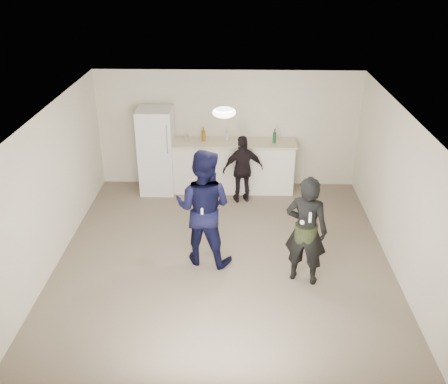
{
  "coord_description": "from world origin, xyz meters",
  "views": [
    {
      "loc": [
        0.21,
        -7.02,
        4.7
      ],
      "look_at": [
        0.0,
        0.2,
        1.15
      ],
      "focal_mm": 40.0,
      "sensor_mm": 36.0,
      "label": 1
    }
  ],
  "objects_px": {
    "woman": "(306,231)",
    "spectator": "(243,169)",
    "fridge": "(157,151)",
    "man": "(203,208)",
    "shaker": "(187,138)",
    "counter": "(231,167)"
  },
  "relations": [
    {
      "from": "fridge",
      "to": "man",
      "type": "xyz_separation_m",
      "value": [
        1.14,
        -2.63,
        0.08
      ]
    },
    {
      "from": "spectator",
      "to": "counter",
      "type": "bearing_deg",
      "value": -77.77
    },
    {
      "from": "man",
      "to": "fridge",
      "type": "bearing_deg",
      "value": -51.42
    },
    {
      "from": "shaker",
      "to": "woman",
      "type": "xyz_separation_m",
      "value": [
        2.09,
        -3.18,
        -0.29
      ]
    },
    {
      "from": "man",
      "to": "spectator",
      "type": "bearing_deg",
      "value": -91.46
    },
    {
      "from": "fridge",
      "to": "man",
      "type": "height_order",
      "value": "man"
    },
    {
      "from": "shaker",
      "to": "man",
      "type": "xyz_separation_m",
      "value": [
        0.52,
        -2.67,
        -0.2
      ]
    },
    {
      "from": "man",
      "to": "woman",
      "type": "height_order",
      "value": "man"
    },
    {
      "from": "woman",
      "to": "fridge",
      "type": "bearing_deg",
      "value": -29.16
    },
    {
      "from": "woman",
      "to": "spectator",
      "type": "height_order",
      "value": "woman"
    },
    {
      "from": "counter",
      "to": "spectator",
      "type": "relative_size",
      "value": 1.85
    },
    {
      "from": "shaker",
      "to": "spectator",
      "type": "bearing_deg",
      "value": -22.77
    },
    {
      "from": "spectator",
      "to": "fridge",
      "type": "bearing_deg",
      "value": -26.64
    },
    {
      "from": "shaker",
      "to": "man",
      "type": "bearing_deg",
      "value": -78.99
    },
    {
      "from": "shaker",
      "to": "spectator",
      "type": "relative_size",
      "value": 0.12
    },
    {
      "from": "counter",
      "to": "shaker",
      "type": "height_order",
      "value": "shaker"
    },
    {
      "from": "counter",
      "to": "spectator",
      "type": "distance_m",
      "value": 0.6
    },
    {
      "from": "fridge",
      "to": "shaker",
      "type": "bearing_deg",
      "value": 3.54
    },
    {
      "from": "shaker",
      "to": "spectator",
      "type": "height_order",
      "value": "spectator"
    },
    {
      "from": "fridge",
      "to": "woman",
      "type": "relative_size",
      "value": 1.02
    },
    {
      "from": "fridge",
      "to": "shaker",
      "type": "distance_m",
      "value": 0.68
    },
    {
      "from": "fridge",
      "to": "spectator",
      "type": "bearing_deg",
      "value": -14.11
    }
  ]
}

